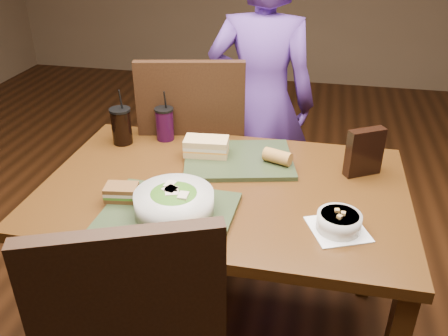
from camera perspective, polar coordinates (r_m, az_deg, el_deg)
The scene contains 15 objects.
ground at distance 2.19m, azimuth 0.00°, elevation -19.12°, with size 6.00×6.00×0.00m, color #381C0B.
dining_table at distance 1.76m, azimuth 0.00°, elevation -4.58°, with size 1.30×0.85×0.75m.
chair_far at distance 2.28m, azimuth -3.03°, elevation 1.86°, with size 0.55×0.56×1.08m.
diner at distance 2.44m, azimuth 4.47°, elevation 7.64°, with size 0.55×0.36×1.50m, color #563188.
tray_near at distance 1.56m, azimuth -6.65°, elevation -5.34°, with size 0.42×0.32×0.02m, color #26311B.
tray_far at distance 1.86m, azimuth 1.74°, elevation 1.01°, with size 0.42×0.32×0.02m, color #26311B.
salad_bowl at distance 1.51m, azimuth -6.02°, elevation -4.03°, with size 0.25×0.25×0.08m.
soup_bowl at distance 1.51m, azimuth 13.66°, elevation -6.28°, with size 0.22×0.22×0.07m.
sandwich_near at distance 1.62m, azimuth -12.21°, elevation -2.87°, with size 0.12×0.09×0.05m.
sandwich_far at distance 1.87m, azimuth -2.14°, elevation 2.61°, with size 0.18×0.11×0.07m.
baguette_near at distance 1.41m, azimuth -3.73°, elevation -7.52°, with size 0.06×0.06×0.11m, color #AD7533.
baguette_far at distance 1.82m, azimuth 6.45°, elevation 1.37°, with size 0.05×0.05×0.11m, color #AD7533.
cup_cola at distance 2.03m, azimuth -12.23°, elevation 4.99°, with size 0.09×0.09×0.24m.
cup_berry at distance 2.04m, azimuth -7.15°, elevation 5.32°, with size 0.08×0.08×0.22m.
chip_bag at distance 1.82m, azimuth 16.53°, elevation 1.84°, with size 0.14×0.04×0.18m, color black.
Camera 1 is at (0.30, -1.44, 1.63)m, focal length 38.00 mm.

